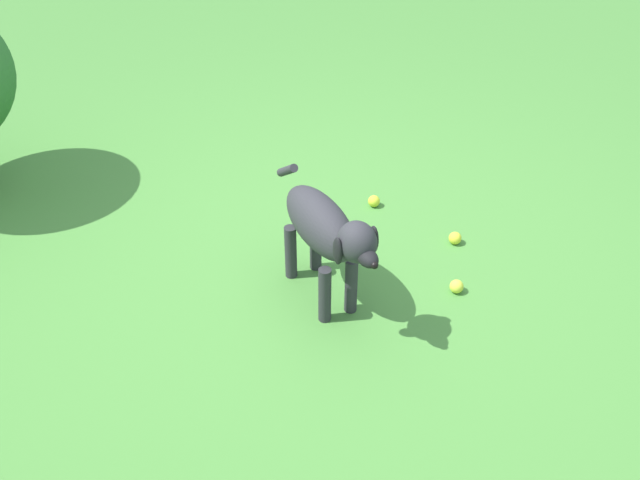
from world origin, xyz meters
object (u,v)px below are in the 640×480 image
dog (326,230)px  tennis_ball_0 (455,238)px  tennis_ball_1 (457,286)px  tennis_ball_2 (374,201)px

dog → tennis_ball_0: dog is taller
tennis_ball_1 → tennis_ball_2: bearing=25.6°
dog → tennis_ball_1: (0.05, -0.62, -0.36)m
tennis_ball_0 → tennis_ball_1: same height
dog → tennis_ball_1: bearing=66.8°
tennis_ball_1 → tennis_ball_2: 0.80m
dog → tennis_ball_2: size_ratio=12.15×
tennis_ball_1 → tennis_ball_0: bearing=-7.7°
tennis_ball_0 → tennis_ball_2: bearing=49.3°
tennis_ball_2 → tennis_ball_0: bearing=-130.7°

